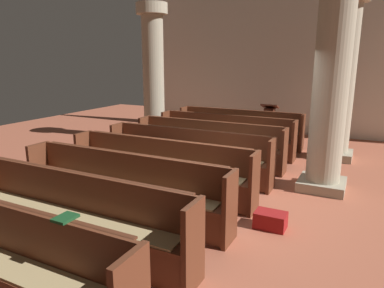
% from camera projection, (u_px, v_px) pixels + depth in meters
% --- Properties ---
extents(ground_plane, '(19.20, 19.20, 0.00)m').
position_uv_depth(ground_plane, '(218.00, 195.00, 6.19)').
color(ground_plane, '#AD5B42').
extents(back_wall, '(10.00, 0.16, 4.50)m').
position_uv_depth(back_wall, '(294.00, 62.00, 10.94)').
color(back_wall, silver).
rests_on(back_wall, ground).
extents(pew_row_0, '(3.48, 0.47, 0.97)m').
position_uv_depth(pew_row_0, '(239.00, 127.00, 9.76)').
color(pew_row_0, brown).
rests_on(pew_row_0, ground).
extents(pew_row_1, '(3.48, 0.46, 0.97)m').
position_uv_depth(pew_row_1, '(225.00, 134.00, 8.85)').
color(pew_row_1, brown).
rests_on(pew_row_1, ground).
extents(pew_row_2, '(3.48, 0.47, 0.97)m').
position_uv_depth(pew_row_2, '(208.00, 142.00, 7.94)').
color(pew_row_2, brown).
rests_on(pew_row_2, ground).
extents(pew_row_3, '(3.48, 0.46, 0.97)m').
position_uv_depth(pew_row_3, '(187.00, 153.00, 7.04)').
color(pew_row_3, brown).
rests_on(pew_row_3, ground).
extents(pew_row_4, '(3.48, 0.46, 0.97)m').
position_uv_depth(pew_row_4, '(160.00, 167.00, 6.13)').
color(pew_row_4, brown).
rests_on(pew_row_4, ground).
extents(pew_row_5, '(3.48, 0.47, 0.97)m').
position_uv_depth(pew_row_5, '(122.00, 185.00, 5.22)').
color(pew_row_5, brown).
rests_on(pew_row_5, ground).
extents(pew_row_6, '(3.48, 0.46, 0.97)m').
position_uv_depth(pew_row_6, '(70.00, 212.00, 4.31)').
color(pew_row_6, brown).
rests_on(pew_row_6, ground).
extents(pillar_aisle_side, '(0.88, 0.88, 3.85)m').
position_uv_depth(pillar_aisle_side, '(342.00, 74.00, 8.05)').
color(pillar_aisle_side, '#9F967E').
rests_on(pillar_aisle_side, ground).
extents(pillar_far_side, '(0.88, 0.88, 3.85)m').
position_uv_depth(pillar_far_side, '(153.00, 71.00, 10.10)').
color(pillar_far_side, '#9F967E').
rests_on(pillar_far_side, ground).
extents(pillar_aisle_rear, '(0.87, 0.87, 3.85)m').
position_uv_depth(pillar_aisle_rear, '(331.00, 79.00, 6.02)').
color(pillar_aisle_rear, '#9F967E').
rests_on(pillar_aisle_rear, ground).
extents(lectern, '(0.48, 0.45, 1.08)m').
position_uv_depth(lectern, '(269.00, 125.00, 10.31)').
color(lectern, '#411E13').
rests_on(lectern, ground).
extents(hymn_book, '(0.16, 0.20, 0.03)m').
position_uv_depth(hymn_book, '(65.00, 218.00, 3.08)').
color(hymn_book, '#194723').
rests_on(hymn_book, pew_row_7).
extents(kneeler_box_red, '(0.44, 0.29, 0.23)m').
position_uv_depth(kneeler_box_red, '(270.00, 220.00, 4.97)').
color(kneeler_box_red, maroon).
rests_on(kneeler_box_red, ground).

